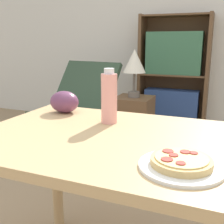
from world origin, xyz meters
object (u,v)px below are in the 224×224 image
(bookshelf, at_px, (173,80))
(drink_bottle, at_px, (109,98))
(pizza_on_plate, at_px, (181,163))
(lounge_chair_near, at_px, (76,121))
(grape_bunch, at_px, (64,102))
(table_lamp, at_px, (134,63))
(side_table, at_px, (133,126))

(bookshelf, bearing_deg, drink_bottle, -86.78)
(pizza_on_plate, relative_size, lounge_chair_near, 0.28)
(pizza_on_plate, height_order, lounge_chair_near, lounge_chair_near)
(pizza_on_plate, bearing_deg, grape_bunch, 146.15)
(pizza_on_plate, distance_m, lounge_chair_near, 2.19)
(grape_bunch, bearing_deg, lounge_chair_near, 117.58)
(bookshelf, bearing_deg, table_lamp, -102.03)
(pizza_on_plate, relative_size, side_table, 0.42)
(bookshelf, bearing_deg, side_table, -102.03)
(drink_bottle, relative_size, table_lamp, 0.54)
(pizza_on_plate, bearing_deg, drink_bottle, 136.34)
(lounge_chair_near, bearing_deg, bookshelf, 59.50)
(grape_bunch, relative_size, bookshelf, 0.11)
(lounge_chair_near, bearing_deg, table_lamp, 13.51)
(bookshelf, distance_m, side_table, 1.01)
(pizza_on_plate, distance_m, bookshelf, 2.71)
(side_table, bearing_deg, table_lamp, 0.00)
(bookshelf, xyz_separation_m, side_table, (-0.20, -0.92, -0.35))
(grape_bunch, bearing_deg, bookshelf, 86.11)
(pizza_on_plate, relative_size, table_lamp, 0.55)
(grape_bunch, relative_size, table_lamp, 0.34)
(pizza_on_plate, relative_size, grape_bunch, 1.61)
(grape_bunch, distance_m, side_table, 1.39)
(drink_bottle, xyz_separation_m, table_lamp, (-0.33, 1.38, 0.04))
(lounge_chair_near, xyz_separation_m, bookshelf, (0.81, 0.97, 0.36))
(side_table, bearing_deg, drink_bottle, -76.72)
(lounge_chair_near, relative_size, side_table, 1.52)
(side_table, xyz_separation_m, table_lamp, (0.00, 0.00, 0.61))
(pizza_on_plate, xyz_separation_m, lounge_chair_near, (-1.30, 1.69, -0.47))
(pizza_on_plate, height_order, bookshelf, bookshelf)
(side_table, height_order, table_lamp, table_lamp)
(pizza_on_plate, height_order, drink_bottle, drink_bottle)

